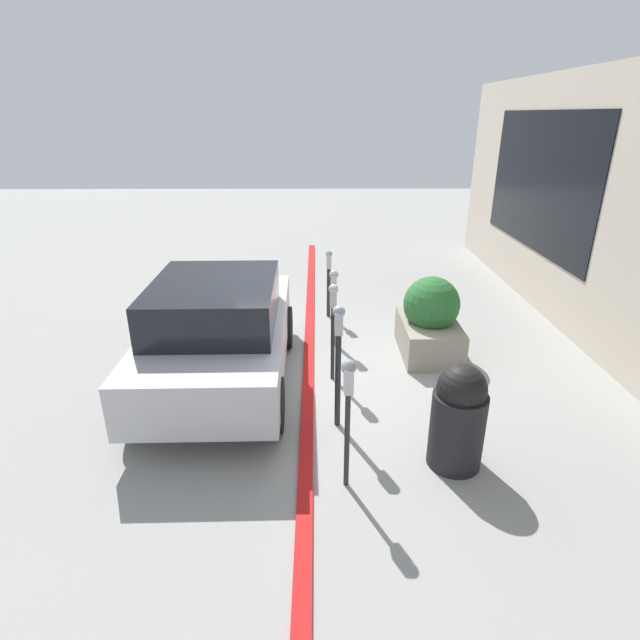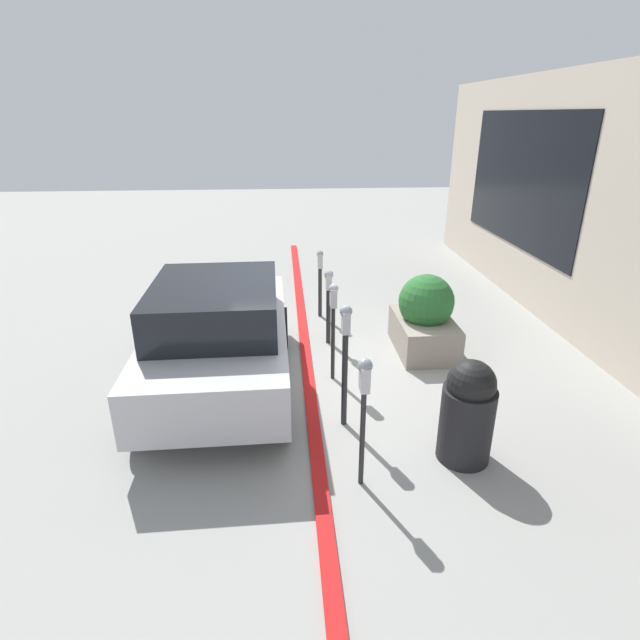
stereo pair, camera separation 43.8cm
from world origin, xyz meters
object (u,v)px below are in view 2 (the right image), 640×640
object	(u,v)px
parking_meter_nearest	(364,393)
trash_bin	(468,411)
parking_meter_fourth	(329,295)
parking_meter_farthest	(320,275)
parking_meter_middle	(333,312)
planter_box	(425,318)
parking_meter_second	(345,347)
parked_car_front	(219,334)

from	to	relation	value
parking_meter_nearest	trash_bin	bearing A→B (deg)	-74.28
parking_meter_fourth	parking_meter_farthest	distance (m)	1.22
parking_meter_middle	parking_meter_fourth	size ratio (longest dim) A/B	1.13
planter_box	parking_meter_fourth	bearing A→B (deg)	75.62
parking_meter_nearest	parking_meter_farthest	bearing A→B (deg)	0.86
parking_meter_nearest	parking_meter_fourth	world-z (taller)	parking_meter_nearest
trash_bin	parking_meter_nearest	bearing A→B (deg)	105.72
parking_meter_nearest	planter_box	xyz separation A→B (m)	(3.09, -1.49, -0.52)
parking_meter_second	trash_bin	size ratio (longest dim) A/B	1.31
planter_box	trash_bin	size ratio (longest dim) A/B	1.14
planter_box	parking_meter_nearest	bearing A→B (deg)	154.22
parking_meter_farthest	planter_box	world-z (taller)	parking_meter_farthest
parking_meter_nearest	parked_car_front	distance (m)	2.71
parking_meter_farthest	parked_car_front	bearing A→B (deg)	148.39
parking_meter_nearest	planter_box	world-z (taller)	parking_meter_nearest
parking_meter_farthest	parking_meter_second	bearing A→B (deg)	-179.65
parking_meter_farthest	parked_car_front	distance (m)	3.01
parking_meter_middle	parking_meter_second	bearing A→B (deg)	-178.87
parking_meter_second	parking_meter_farthest	distance (m)	3.61
parking_meter_second	parking_meter_nearest	bearing A→B (deg)	-177.49
parking_meter_nearest	trash_bin	xyz separation A→B (m)	(0.34, -1.21, -0.48)
parking_meter_farthest	parking_meter_middle	bearing A→B (deg)	179.98
parking_meter_fourth	parking_meter_farthest	xyz separation A→B (m)	(1.21, 0.05, -0.03)
parking_meter_fourth	trash_bin	bearing A→B (deg)	-158.60
parking_meter_nearest	parking_meter_middle	size ratio (longest dim) A/B	1.00
parking_meter_nearest	parking_meter_fourth	distance (m)	3.49
parked_car_front	trash_bin	bearing A→B (deg)	-123.15
parking_meter_farthest	planter_box	distance (m)	2.26
parking_meter_fourth	trash_bin	size ratio (longest dim) A/B	1.06
parking_meter_farthest	parked_car_front	world-z (taller)	parked_car_front
parking_meter_fourth	trash_bin	world-z (taller)	parking_meter_fourth
parking_meter_middle	parking_meter_farthest	world-z (taller)	parking_meter_middle
parking_meter_second	parked_car_front	distance (m)	1.92
parking_meter_fourth	parking_meter_middle	bearing A→B (deg)	177.75
parking_meter_farthest	parking_meter_fourth	bearing A→B (deg)	-177.77
planter_box	trash_bin	distance (m)	2.77
parking_meter_middle	parking_meter_fourth	world-z (taller)	parking_meter_middle
parked_car_front	parking_meter_fourth	bearing A→B (deg)	-51.32
parking_meter_middle	parked_car_front	world-z (taller)	parked_car_front
parked_car_front	parking_meter_second	bearing A→B (deg)	-124.05
trash_bin	parked_car_front	bearing A→B (deg)	57.89
parking_meter_farthest	planter_box	size ratio (longest dim) A/B	0.93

